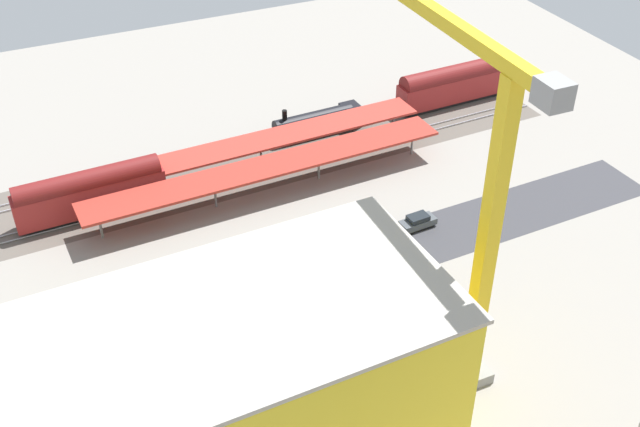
% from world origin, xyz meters
% --- Properties ---
extents(ground_plane, '(148.44, 148.44, 0.00)m').
position_xyz_m(ground_plane, '(0.00, 0.00, 0.00)').
color(ground_plane, gray).
rests_on(ground_plane, ground).
extents(rail_bed, '(93.21, 17.79, 0.01)m').
position_xyz_m(rail_bed, '(0.00, -21.81, 0.00)').
color(rail_bed, '#5B544C').
rests_on(rail_bed, ground).
extents(street_asphalt, '(93.02, 12.07, 0.01)m').
position_xyz_m(street_asphalt, '(0.00, 3.99, 0.00)').
color(street_asphalt, '#38383D').
rests_on(street_asphalt, ground).
extents(track_rails, '(92.73, 11.35, 0.12)m').
position_xyz_m(track_rails, '(0.00, -21.81, 0.18)').
color(track_rails, '#9E9EA8').
rests_on(track_rails, ground).
extents(platform_canopy_near, '(48.27, 6.81, 4.10)m').
position_xyz_m(platform_canopy_near, '(-1.44, -13.77, 3.89)').
color(platform_canopy_near, '#A82D23').
rests_on(platform_canopy_near, ground).
extents(platform_canopy_far, '(46.36, 6.46, 3.94)m').
position_xyz_m(platform_canopy_far, '(-2.97, -20.31, 3.76)').
color(platform_canopy_far, '#B73328').
rests_on(platform_canopy_far, ground).
extents(locomotive, '(14.65, 3.10, 4.96)m').
position_xyz_m(locomotive, '(-14.27, -25.18, 1.75)').
color(locomotive, black).
rests_on(locomotive, ground).
extents(passenger_coach, '(18.73, 3.80, 6.21)m').
position_xyz_m(passenger_coach, '(-36.50, -25.17, 3.25)').
color(passenger_coach, black).
rests_on(passenger_coach, ground).
extents(freight_coach_far, '(18.49, 3.55, 6.24)m').
position_xyz_m(freight_coach_far, '(20.12, -18.45, 3.29)').
color(freight_coach_far, black).
rests_on(freight_coach_far, ground).
extents(parked_car_0, '(4.65, 2.17, 1.73)m').
position_xyz_m(parked_car_0, '(-15.04, 0.86, 0.77)').
color(parked_car_0, black).
rests_on(parked_car_0, ground).
extents(parked_car_1, '(4.69, 1.98, 1.65)m').
position_xyz_m(parked_car_1, '(-8.44, 0.66, 0.73)').
color(parked_car_1, black).
rests_on(parked_car_1, ground).
extents(parked_car_2, '(4.10, 1.86, 1.62)m').
position_xyz_m(parked_car_2, '(-1.57, 0.67, 0.73)').
color(parked_car_2, black).
rests_on(parked_car_2, ground).
extents(parked_car_3, '(4.88, 2.01, 1.64)m').
position_xyz_m(parked_car_3, '(4.80, 0.62, 0.73)').
color(parked_car_3, black).
rests_on(parked_car_3, ground).
extents(parked_car_4, '(4.28, 1.72, 1.77)m').
position_xyz_m(parked_car_4, '(10.16, 0.47, 0.79)').
color(parked_car_4, black).
rests_on(parked_car_4, ground).
extents(parked_car_5, '(4.48, 2.06, 1.71)m').
position_xyz_m(parked_car_5, '(17.21, 0.93, 0.75)').
color(parked_car_5, black).
rests_on(parked_car_5, ground).
extents(parked_car_6, '(4.16, 2.09, 1.76)m').
position_xyz_m(parked_car_6, '(22.84, 0.13, 0.79)').
color(parked_car_6, black).
rests_on(parked_car_6, ground).
extents(parked_car_7, '(4.27, 1.99, 1.70)m').
position_xyz_m(parked_car_7, '(29.83, 0.50, 0.74)').
color(parked_car_7, black).
rests_on(parked_car_7, ground).
extents(construction_building, '(37.84, 18.86, 16.38)m').
position_xyz_m(construction_building, '(17.54, 24.00, 8.19)').
color(construction_building, yellow).
rests_on(construction_building, ground).
extents(construction_roof_slab, '(38.46, 19.48, 0.40)m').
position_xyz_m(construction_roof_slab, '(17.54, 24.00, 16.58)').
color(construction_roof_slab, '#ADA89E').
rests_on(construction_roof_slab, construction_building).
extents(tower_crane, '(3.60, 29.04, 33.41)m').
position_xyz_m(tower_crane, '(-7.11, 21.19, 20.26)').
color(tower_crane, gray).
rests_on(tower_crane, ground).
extents(box_truck_0, '(10.13, 2.37, 3.59)m').
position_xyz_m(box_truck_0, '(20.31, 9.75, 1.77)').
color(box_truck_0, black).
rests_on(box_truck_0, ground).
extents(box_truck_1, '(10.37, 3.32, 3.18)m').
position_xyz_m(box_truck_1, '(24.19, 9.15, 1.59)').
color(box_truck_1, black).
rests_on(box_truck_1, ground).
extents(street_tree_0, '(5.94, 5.94, 8.86)m').
position_xyz_m(street_tree_0, '(14.91, 8.85, 5.87)').
color(street_tree_0, brown).
rests_on(street_tree_0, ground).
extents(street_tree_1, '(5.25, 5.25, 8.21)m').
position_xyz_m(street_tree_1, '(20.11, 8.80, 5.57)').
color(street_tree_1, brown).
rests_on(street_tree_1, ground).
extents(street_tree_2, '(4.52, 4.52, 6.91)m').
position_xyz_m(street_tree_2, '(9.83, 8.58, 4.61)').
color(street_tree_2, brown).
rests_on(street_tree_2, ground).
extents(traffic_light, '(0.50, 0.36, 6.57)m').
position_xyz_m(traffic_light, '(-7.66, 8.31, 4.36)').
color(traffic_light, '#333333').
rests_on(traffic_light, ground).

